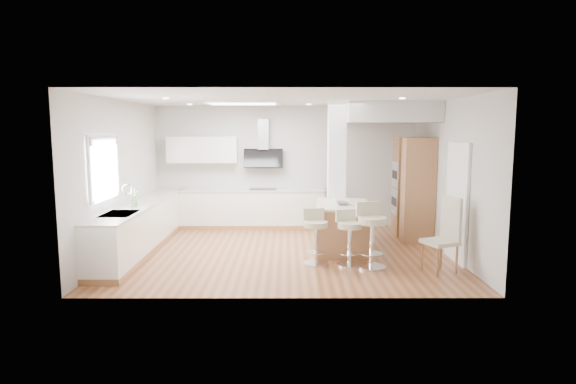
{
  "coord_description": "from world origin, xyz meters",
  "views": [
    {
      "loc": [
        0.05,
        -8.76,
        2.27
      ],
      "look_at": [
        0.07,
        0.4,
        1.07
      ],
      "focal_mm": 30.0,
      "sensor_mm": 36.0,
      "label": 1
    }
  ],
  "objects_px": {
    "bar_stool_a": "(315,234)",
    "bar_stool_b": "(349,235)",
    "dining_chair": "(446,232)",
    "peninsula": "(342,227)",
    "bar_stool_c": "(371,231)"
  },
  "relations": [
    {
      "from": "peninsula",
      "to": "bar_stool_a",
      "type": "distance_m",
      "value": 1.07
    },
    {
      "from": "peninsula",
      "to": "dining_chair",
      "type": "distance_m",
      "value": 2.01
    },
    {
      "from": "bar_stool_b",
      "to": "dining_chair",
      "type": "bearing_deg",
      "value": -31.71
    },
    {
      "from": "bar_stool_c",
      "to": "bar_stool_b",
      "type": "bearing_deg",
      "value": 143.69
    },
    {
      "from": "bar_stool_a",
      "to": "bar_stool_b",
      "type": "bearing_deg",
      "value": -17.37
    },
    {
      "from": "peninsula",
      "to": "dining_chair",
      "type": "height_order",
      "value": "dining_chair"
    },
    {
      "from": "bar_stool_a",
      "to": "bar_stool_b",
      "type": "height_order",
      "value": "bar_stool_a"
    },
    {
      "from": "bar_stool_b",
      "to": "dining_chair",
      "type": "height_order",
      "value": "dining_chair"
    },
    {
      "from": "dining_chair",
      "to": "peninsula",
      "type": "bearing_deg",
      "value": 115.63
    },
    {
      "from": "bar_stool_b",
      "to": "dining_chair",
      "type": "distance_m",
      "value": 1.54
    },
    {
      "from": "bar_stool_c",
      "to": "dining_chair",
      "type": "bearing_deg",
      "value": -24.69
    },
    {
      "from": "peninsula",
      "to": "bar_stool_c",
      "type": "distance_m",
      "value": 1.18
    },
    {
      "from": "peninsula",
      "to": "bar_stool_c",
      "type": "relative_size",
      "value": 1.44
    },
    {
      "from": "peninsula",
      "to": "bar_stool_a",
      "type": "bearing_deg",
      "value": -116.61
    },
    {
      "from": "bar_stool_c",
      "to": "dining_chair",
      "type": "xyz_separation_m",
      "value": [
        1.15,
        -0.21,
        0.04
      ]
    }
  ]
}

